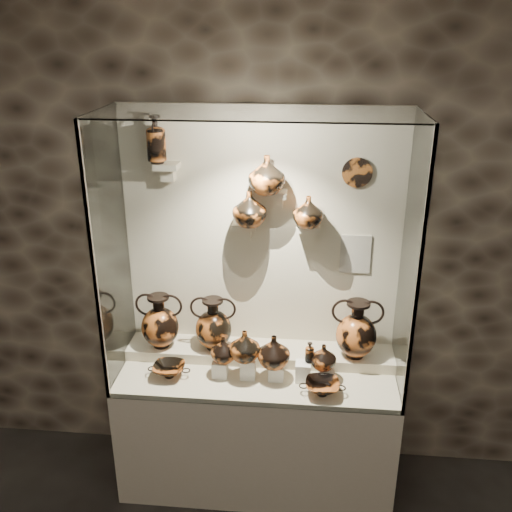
{
  "coord_description": "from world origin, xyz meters",
  "views": [
    {
      "loc": [
        0.28,
        -0.77,
        2.82
      ],
      "look_at": [
        -0.02,
        2.28,
        1.56
      ],
      "focal_mm": 40.0,
      "sensor_mm": 36.0,
      "label": 1
    }
  ],
  "objects": [
    {
      "name": "amphora_left",
      "position": [
        -0.63,
        2.32,
        1.08
      ],
      "size": [
        0.33,
        0.33,
        0.36
      ],
      "primitive_type": null,
      "rotation": [
        0.0,
        0.0,
        0.19
      ],
      "color": "#B45922",
      "rests_on": "rear_tier"
    },
    {
      "name": "glass_left",
      "position": [
        -0.85,
        2.18,
        1.6
      ],
      "size": [
        0.01,
        0.6,
        1.6
      ],
      "primitive_type": "cube",
      "color": "white",
      "rests_on": "plinth"
    },
    {
      "name": "info_placard",
      "position": [
        0.57,
        2.47,
        1.52
      ],
      "size": [
        0.18,
        0.01,
        0.24
      ],
      "primitive_type": "cube",
      "color": "beige",
      "rests_on": "back_panel"
    },
    {
      "name": "ovoid_vase_c",
      "position": [
        0.28,
        2.38,
        1.81
      ],
      "size": [
        0.22,
        0.22,
        0.19
      ],
      "primitive_type": "imported",
      "rotation": [
        0.0,
        0.0,
        0.29
      ],
      "color": "#AB531E",
      "rests_on": "bracket_cc"
    },
    {
      "name": "bracket_ca",
      "position": [
        -0.1,
        2.42,
        1.7
      ],
      "size": [
        0.14,
        0.12,
        0.04
      ],
      "primitive_type": "cube",
      "color": "beige",
      "rests_on": "back_panel"
    },
    {
      "name": "front_tier",
      "position": [
        0.0,
        2.18,
        0.82
      ],
      "size": [
        1.68,
        0.58,
        0.03
      ],
      "primitive_type": "cube",
      "color": "beige",
      "rests_on": "plinth"
    },
    {
      "name": "kylix_left",
      "position": [
        -0.53,
        2.09,
        0.88
      ],
      "size": [
        0.26,
        0.23,
        0.1
      ],
      "primitive_type": null,
      "rotation": [
        0.0,
        0.0,
        0.08
      ],
      "color": "#AB531E",
      "rests_on": "front_tier"
    },
    {
      "name": "lekythos_small",
      "position": [
        0.32,
        2.15,
        1.02
      ],
      "size": [
        0.08,
        0.08,
        0.15
      ],
      "primitive_type": null,
      "rotation": [
        0.0,
        0.0,
        -0.34
      ],
      "color": "#AB531E",
      "rests_on": "pedestal_d"
    },
    {
      "name": "rear_tier",
      "position": [
        0.0,
        2.35,
        0.85
      ],
      "size": [
        1.7,
        0.25,
        0.1
      ],
      "primitive_type": "cube",
      "color": "beige",
      "rests_on": "plinth"
    },
    {
      "name": "back_panel",
      "position": [
        0.0,
        2.5,
        1.6
      ],
      "size": [
        1.7,
        0.03,
        1.6
      ],
      "primitive_type": "cube",
      "color": "beige",
      "rests_on": "plinth"
    },
    {
      "name": "bracket_ul",
      "position": [
        -0.55,
        2.42,
        2.05
      ],
      "size": [
        0.14,
        0.12,
        0.04
      ],
      "primitive_type": "cube",
      "color": "beige",
      "rests_on": "back_panel"
    },
    {
      "name": "amphora_mid",
      "position": [
        -0.29,
        2.33,
        1.07
      ],
      "size": [
        0.33,
        0.33,
        0.34
      ],
      "primitive_type": null,
      "rotation": [
        0.0,
        0.0,
        0.22
      ],
      "color": "#AB531E",
      "rests_on": "rear_tier"
    },
    {
      "name": "jug_b",
      "position": [
        -0.07,
        2.11,
        1.06
      ],
      "size": [
        0.2,
        0.2,
        0.19
      ],
      "primitive_type": "imported",
      "rotation": [
        0.0,
        0.0,
        0.11
      ],
      "color": "#AB531E",
      "rests_on": "pedestal_b"
    },
    {
      "name": "ovoid_vase_a",
      "position": [
        -0.06,
        2.37,
        1.82
      ],
      "size": [
        0.25,
        0.25,
        0.21
      ],
      "primitive_type": "imported",
      "rotation": [
        0.0,
        0.0,
        -0.32
      ],
      "color": "#AB531E",
      "rests_on": "bracket_ca"
    },
    {
      "name": "ovoid_vase_b",
      "position": [
        0.04,
        2.36,
        2.03
      ],
      "size": [
        0.28,
        0.28,
        0.22
      ],
      "primitive_type": "imported",
      "rotation": [
        0.0,
        0.0,
        0.43
      ],
      "color": "#AB531E",
      "rests_on": "bracket_cb"
    },
    {
      "name": "frame_post_right",
      "position": [
        0.84,
        1.89,
        1.6
      ],
      "size": [
        0.02,
        0.02,
        1.6
      ],
      "primitive_type": "cube",
      "color": "gray",
      "rests_on": "plinth"
    },
    {
      "name": "pedestal_a",
      "position": [
        -0.22,
        2.13,
        0.88
      ],
      "size": [
        0.09,
        0.09,
        0.1
      ],
      "primitive_type": "cube",
      "color": "white",
      "rests_on": "front_tier"
    },
    {
      "name": "frame_post_left",
      "position": [
        -0.84,
        1.89,
        1.6
      ],
      "size": [
        0.02,
        0.02,
        1.6
      ],
      "primitive_type": "cube",
      "color": "gray",
      "rests_on": "plinth"
    },
    {
      "name": "bracket_cc",
      "position": [
        0.28,
        2.42,
        1.7
      ],
      "size": [
        0.14,
        0.12,
        0.04
      ],
      "primitive_type": "cube",
      "color": "beige",
      "rests_on": "back_panel"
    },
    {
      "name": "pedestal_b",
      "position": [
        -0.05,
        2.13,
        0.9
      ],
      "size": [
        0.09,
        0.09,
        0.13
      ],
      "primitive_type": "cube",
      "color": "white",
      "rests_on": "front_tier"
    },
    {
      "name": "wall_back",
      "position": [
        0.0,
        2.5,
        1.6
      ],
      "size": [
        5.0,
        0.02,
        3.2
      ],
      "primitive_type": "cube",
      "color": "black",
      "rests_on": "ground"
    },
    {
      "name": "jug_e",
      "position": [
        0.4,
        2.15,
        0.99
      ],
      "size": [
        0.2,
        0.2,
        0.16
      ],
      "primitive_type": "imported",
      "rotation": [
        0.0,
        0.0,
        0.36
      ],
      "color": "#B45922",
      "rests_on": "pedestal_e"
    },
    {
      "name": "plinth",
      "position": [
        0.0,
        2.18,
        0.4
      ],
      "size": [
        1.7,
        0.6,
        0.8
      ],
      "primitive_type": "cube",
      "color": "beige",
      "rests_on": "floor"
    },
    {
      "name": "jug_c",
      "position": [
        0.1,
        2.12,
        1.02
      ],
      "size": [
        0.25,
        0.25,
        0.2
      ],
      "primitive_type": "imported",
      "rotation": [
        0.0,
        0.0,
        -0.37
      ],
      "color": "#B45922",
      "rests_on": "pedestal_c"
    },
    {
      "name": "jug_a",
      "position": [
        -0.2,
        2.13,
        1.01
      ],
      "size": [
        0.19,
        0.19,
        0.16
      ],
      "primitive_type": "imported",
      "rotation": [
        0.0,
        0.0,
        -0.27
      ],
      "color": "#B45922",
      "rests_on": "pedestal_a"
    },
    {
      "name": "pedestal_e",
      "position": [
        0.42,
        2.13,
        0.87
      ],
      "size": [
        0.09,
        0.09,
        0.08
      ],
      "primitive_type": "cube",
      "color": "white",
      "rests_on": "front_tier"
    },
    {
      "name": "lekythos_tall",
      "position": [
        -0.6,
        2.41,
        2.22
      ],
      "size": [
        0.16,
        0.16,
        0.3
      ],
      "primitive_type": null,
      "rotation": [
        0.0,
        0.0,
        0.39
      ],
      "color": "#B45922",
      "rests_on": "bracket_ul"
    },
    {
      "name": "pedestal_c",
      "position": [
        0.12,
        2.13,
        0.88
      ],
      "size": [
        0.09,
        0.09,
        0.09
      ],
      "primitive_type": "cube",
      "color": "white",
      "rests_on": "front_tier"
    },
    {
      "name": "bracket_cb",
      "position": [
        0.1,
        2.42,
        1.9
      ],
      "size": [
        0.1,
        0.12,
        0.04
      ],
      "primitive_type": "cube",
      "color": "beige",
      "rests_on": "back_panel"
    },
    {
      "name": "glass_front",
      "position": [
        0.0,
        1.88,
        1.6
      ],
      "size": [
        1.7,
        0.01,
        1.6
      ],
      "primitive_type": "cube",
      "color": "white",
      "rests_on": "plinth"
    },
    {
      "name": "pedestal_d",
      "position": [
        0.28,
        2.13,
        0.89
      ],
      "size": [
        0.09,
        0.09,
        0.12
      ],
      "primitive_type": "cube",
      "color": "white",
      "rests_on": "front_tier"
    },
    {
      "name": "wall_plate",
      "position": [
        0.55,
        2.47,
        2.03
      ],
      "size": [
        0.17,
        0.02,
        0.17
      ],
      "primitive_type": "cylinder",
      "rotation": [
        1.57,
        0.0,
        0.0
      ],
      "color": "#A95821",
      "rests_on": "back_panel"
    },
    {
      "name": "glass_top",
      "position": [
        0.0,
        2.18,
        2.4
      ],
      "size": [
        1.7,
        0.6,
        0.01
      ],
      "primitive_type": "cube",
      "color": "white",
      "rests_on": "back_panel"
    },
    {
      "name": "glass_right",
      "position": [
        0.85,
        2.18,
        1.6
      ],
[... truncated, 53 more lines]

